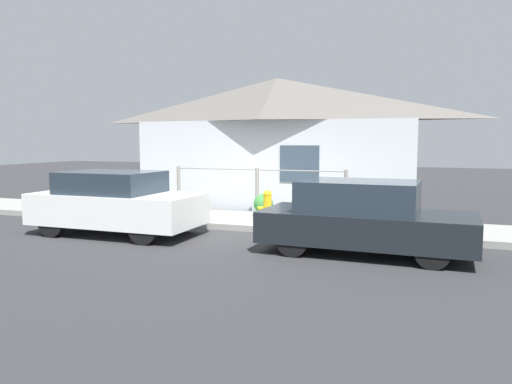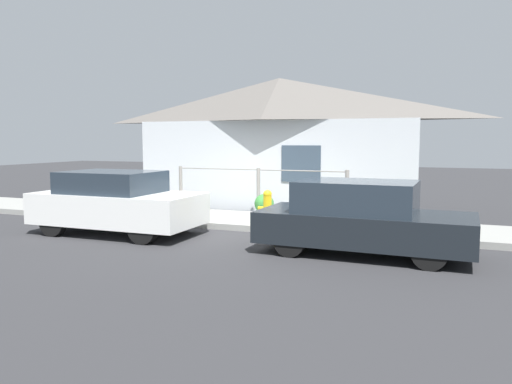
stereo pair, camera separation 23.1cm
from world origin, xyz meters
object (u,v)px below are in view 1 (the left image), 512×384
Objects in this scene: potted_plant_by_fence at (185,201)px; potted_plant_corner at (401,208)px; car_right at (364,218)px; potted_plant_near_hydrant at (263,204)px; car_left at (116,203)px; fire_hydrant at (267,206)px.

potted_plant_by_fence is 0.90× the size of potted_plant_corner.
potted_plant_corner is at bearing 82.95° from car_right.
car_right is 5.81m from potted_plant_by_fence.
potted_plant_near_hydrant is 1.09× the size of potted_plant_by_fence.
fire_hydrant is (3.00, 1.68, -0.15)m from car_left.
fire_hydrant is 1.10m from potted_plant_near_hydrant.
potted_plant_corner is at bearing 4.02° from potted_plant_by_fence.
car_left is 3.70m from potted_plant_near_hydrant.
car_left is 3.44m from fire_hydrant.
car_left reaches higher than fire_hydrant.
car_right is 6.65× the size of potted_plant_near_hydrant.
potted_plant_by_fence is at bearing 154.26° from car_right.
car_left is 6.66m from potted_plant_corner.
potted_plant_corner is (0.44, 3.03, -0.18)m from car_right.
potted_plant_by_fence is at bearing -178.94° from potted_plant_near_hydrant.
potted_plant_near_hydrant is at bearing 46.11° from car_left.
car_right reaches higher than fire_hydrant.
potted_plant_corner is (2.92, 1.35, -0.07)m from fire_hydrant.
car_right is 3.00m from fire_hydrant.
potted_plant_near_hydrant reaches higher than potted_plant_by_fence.
car_right is at bearing -98.28° from potted_plant_corner.
fire_hydrant is 1.49× the size of potted_plant_by_fence.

